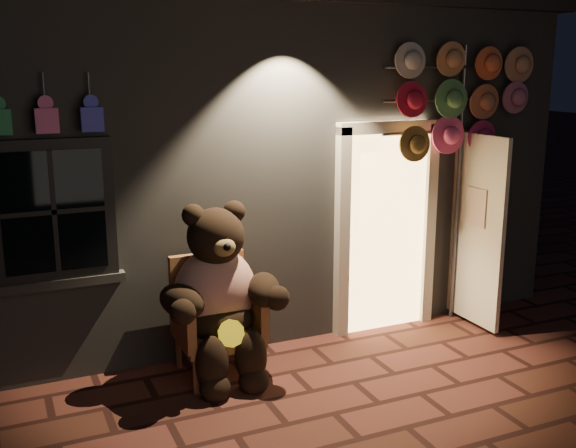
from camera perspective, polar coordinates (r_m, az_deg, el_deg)
ground at (r=5.64m, az=3.94°, el=-15.72°), size 60.00×60.00×0.00m
shop_building at (r=8.71m, az=-8.28°, el=6.57°), size 7.30×5.95×3.51m
wicker_armchair at (r=6.16m, az=-6.21°, el=-7.72°), size 0.74×0.66×1.06m
teddy_bear at (r=5.95m, az=-5.86°, el=-6.05°), size 1.18×0.91×1.62m
hat_rack at (r=7.17m, az=14.48°, el=10.18°), size 1.78×0.22×2.96m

